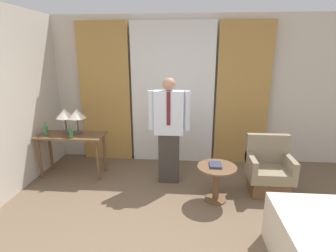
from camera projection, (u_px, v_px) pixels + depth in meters
The scene contains 13 objects.
wall_back at pixel (173, 90), 4.93m from camera, with size 10.00×0.06×2.70m.
curtain_sheer_center at pixel (173, 95), 4.83m from camera, with size 1.52×0.06×2.58m.
curtain_drape_left at pixel (105, 94), 4.93m from camera, with size 0.94×0.06×2.58m.
curtain_drape_right at pixel (243, 96), 4.73m from camera, with size 0.94×0.06×2.58m.
desk at pixel (72, 142), 4.39m from camera, with size 1.10×0.47×0.72m.
table_lamp_left at pixel (65, 114), 4.34m from camera, with size 0.29×0.29×0.43m.
table_lamp_right at pixel (77, 115), 4.33m from camera, with size 0.29×0.29×0.43m.
bottle_near_edge at pixel (46, 130), 4.28m from camera, with size 0.07×0.07×0.23m.
bottle_by_lamp at pixel (71, 133), 4.17m from camera, with size 0.06×0.06×0.22m.
person at pixel (169, 128), 4.08m from camera, with size 0.65×0.21×1.69m.
armchair at pixel (268, 172), 3.91m from camera, with size 0.63×0.53×0.86m.
side_table at pixel (216, 177), 3.67m from camera, with size 0.55×0.55×0.52m.
book at pixel (215, 165), 3.63m from camera, with size 0.16×0.21×0.03m.
Camera 1 is at (0.31, -2.11, 2.05)m, focal length 28.00 mm.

